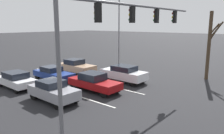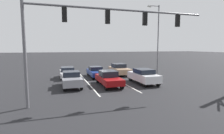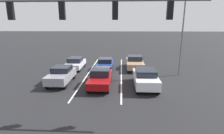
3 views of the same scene
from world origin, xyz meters
The scene contains 11 objects.
ground_plane centered at (0.00, 0.00, 0.00)m, with size 240.00×240.00×0.00m, color black.
lane_stripe_left_divider centered at (-1.83, 1.86, 0.01)m, with size 0.12×15.72×0.01m, color silver.
lane_stripe_center_divider centered at (1.83, 1.86, 0.01)m, with size 0.12×15.72×0.01m, color silver.
car_maroon_midlane_front centered at (0.02, 5.93, 0.77)m, with size 1.80×4.69×1.52m.
car_gray_rightlane_front centered at (3.69, 5.47, 0.79)m, with size 1.78×4.03×1.53m.
car_white_leftlane_front centered at (-3.87, 6.07, 0.83)m, with size 1.88×4.44×1.58m.
car_tan_leftlane_second centered at (-3.45, -0.37, 0.77)m, with size 1.94×4.63×1.56m.
car_navy_midlane_second centered at (0.12, 0.36, 0.68)m, with size 1.78×4.58×1.35m.
car_silver_rightlane_second centered at (3.76, 0.15, 0.73)m, with size 1.78×4.04×1.41m.
traffic_signal_gantry centered at (2.19, 10.70, 5.38)m, with size 13.41×0.37×6.88m.
street_lamp_left_shoulder centered at (-7.84, 2.20, 5.28)m, with size 1.68×0.24×9.37m.
Camera 2 is at (5.01, 22.77, 3.90)m, focal length 28.00 mm.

